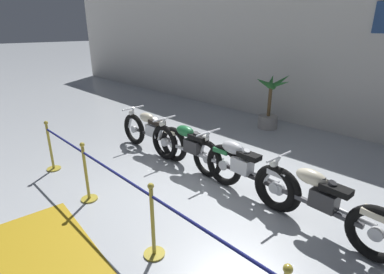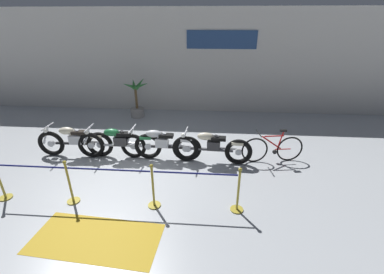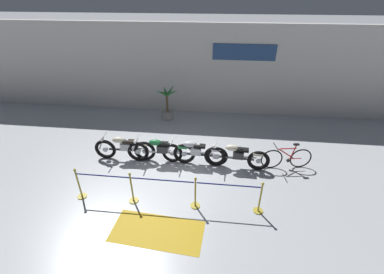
{
  "view_description": "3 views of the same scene",
  "coord_description": "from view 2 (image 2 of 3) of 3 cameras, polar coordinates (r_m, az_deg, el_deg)",
  "views": [
    {
      "loc": [
        3.44,
        -3.35,
        2.8
      ],
      "look_at": [
        -0.73,
        0.65,
        0.67
      ],
      "focal_mm": 28.0,
      "sensor_mm": 36.0,
      "label": 1
    },
    {
      "loc": [
        2.01,
        -5.96,
        3.73
      ],
      "look_at": [
        1.5,
        0.63,
        0.7
      ],
      "focal_mm": 24.0,
      "sensor_mm": 36.0,
      "label": 2
    },
    {
      "loc": [
        1.35,
        -6.94,
        5.52
      ],
      "look_at": [
        0.43,
        1.21,
        0.71
      ],
      "focal_mm": 24.0,
      "sensor_mm": 36.0,
      "label": 3
    }
  ],
  "objects": [
    {
      "name": "floor_banner",
      "position": [
        5.47,
        -20.54,
        -20.34
      ],
      "size": [
        2.47,
        1.26,
        0.01
      ],
      "primitive_type": "cube",
      "rotation": [
        0.0,
        0.0,
        -0.07
      ],
      "color": "#B78E19",
      "rests_on": "ground"
    },
    {
      "name": "motorcycle_green_1",
      "position": [
        7.71,
        -15.92,
        -1.29
      ],
      "size": [
        2.47,
        0.62,
        0.97
      ],
      "color": "black",
      "rests_on": "ground"
    },
    {
      "name": "stanchion_mid_left",
      "position": [
        6.34,
        -25.37,
        -10.26
      ],
      "size": [
        0.28,
        0.28,
        1.05
      ],
      "color": "gold",
      "rests_on": "ground"
    },
    {
      "name": "back_wall",
      "position": [
        11.38,
        -5.97,
        16.3
      ],
      "size": [
        28.0,
        0.29,
        4.2
      ],
      "color": "silver",
      "rests_on": "ground"
    },
    {
      "name": "motorcycle_cream_0",
      "position": [
        8.28,
        -24.63,
        -0.86
      ],
      "size": [
        2.25,
        0.62,
        0.97
      ],
      "color": "black",
      "rests_on": "ground"
    },
    {
      "name": "motorcycle_cream_3",
      "position": [
        7.21,
        4.35,
        -2.32
      ],
      "size": [
        2.26,
        0.62,
        0.96
      ],
      "color": "black",
      "rests_on": "ground"
    },
    {
      "name": "stanchion_mid_right",
      "position": [
        5.69,
        -8.57,
        -12.06
      ],
      "size": [
        0.28,
        0.28,
        1.05
      ],
      "color": "gold",
      "rests_on": "ground"
    },
    {
      "name": "bicycle",
      "position": [
        7.61,
        17.45,
        -2.52
      ],
      "size": [
        1.76,
        0.48,
        0.98
      ],
      "color": "black",
      "rests_on": "ground"
    },
    {
      "name": "potted_palm_left_of_row",
      "position": [
        10.9,
        -12.19,
        7.88
      ],
      "size": [
        1.07,
        1.12,
        1.61
      ],
      "color": "gray",
      "rests_on": "ground"
    },
    {
      "name": "motorcycle_silver_2",
      "position": [
        7.41,
        -7.1,
        -1.58
      ],
      "size": [
        2.37,
        0.62,
        0.96
      ],
      "color": "black",
      "rests_on": "ground"
    },
    {
      "name": "ground_plane",
      "position": [
        7.31,
        -12.24,
        -6.67
      ],
      "size": [
        120.0,
        120.0,
        0.0
      ],
      "primitive_type": "plane",
      "color": "#B2B7BC"
    },
    {
      "name": "stanchion_far_left",
      "position": [
        6.23,
        -26.71,
        -7.86
      ],
      "size": [
        5.36,
        0.28,
        1.05
      ],
      "color": "gold",
      "rests_on": "ground"
    },
    {
      "name": "stanchion_far_right",
      "position": [
        5.6,
        10.15,
        -12.86
      ],
      "size": [
        0.28,
        0.28,
        1.05
      ],
      "color": "gold",
      "rests_on": "ground"
    }
  ]
}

